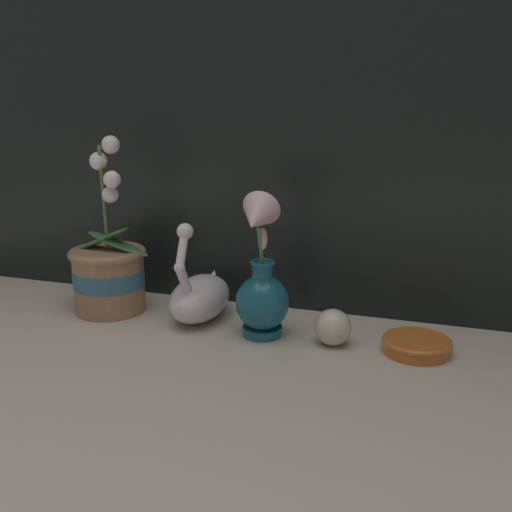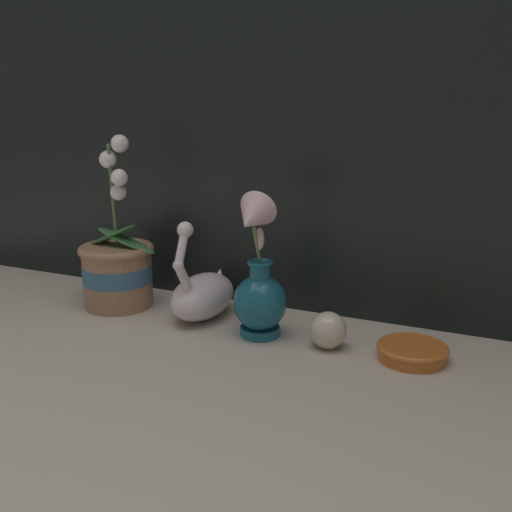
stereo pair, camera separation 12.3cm
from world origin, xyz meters
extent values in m
plane|color=#BCB2A3|center=(0.00, 0.00, 0.00)|extent=(2.80, 2.80, 0.00)
cube|color=black|center=(0.00, 0.27, 0.60)|extent=(2.80, 0.03, 1.20)
cylinder|color=#9E7556|center=(-0.33, 0.12, 0.07)|extent=(0.16, 0.16, 0.14)
cylinder|color=#386689|center=(-0.33, 0.12, 0.08)|extent=(0.16, 0.16, 0.04)
torus|color=#9E7556|center=(-0.33, 0.12, 0.13)|extent=(0.17, 0.17, 0.02)
cylinder|color=#4C6B3D|center=(-0.33, 0.12, 0.26)|extent=(0.01, 0.02, 0.23)
ellipsoid|color=#38703D|center=(-0.31, 0.12, 0.16)|extent=(0.15, 0.06, 0.06)
ellipsoid|color=#38703D|center=(-0.36, 0.12, 0.16)|extent=(0.19, 0.07, 0.09)
sphere|color=white|center=(-0.32, 0.13, 0.37)|extent=(0.04, 0.04, 0.04)
sphere|color=white|center=(-0.34, 0.12, 0.34)|extent=(0.04, 0.04, 0.04)
sphere|color=white|center=(-0.30, 0.10, 0.30)|extent=(0.04, 0.04, 0.04)
sphere|color=white|center=(-0.31, 0.11, 0.27)|extent=(0.04, 0.04, 0.04)
ellipsoid|color=white|center=(-0.12, 0.13, 0.05)|extent=(0.12, 0.20, 0.10)
cone|color=white|center=(-0.12, 0.20, 0.06)|extent=(0.06, 0.08, 0.08)
cylinder|color=white|center=(-0.12, 0.06, 0.11)|extent=(0.02, 0.06, 0.08)
sphere|color=white|center=(-0.12, 0.03, 0.14)|extent=(0.02, 0.02, 0.02)
cylinder|color=white|center=(-0.12, 0.05, 0.18)|extent=(0.02, 0.05, 0.07)
sphere|color=white|center=(-0.12, 0.07, 0.21)|extent=(0.03, 0.03, 0.03)
cylinder|color=#195B75|center=(0.04, 0.09, 0.01)|extent=(0.08, 0.08, 0.02)
ellipsoid|color=#195B75|center=(0.04, 0.09, 0.07)|extent=(0.11, 0.11, 0.11)
cylinder|color=#195B75|center=(0.04, 0.09, 0.14)|extent=(0.04, 0.04, 0.03)
torus|color=#195B75|center=(0.04, 0.09, 0.15)|extent=(0.05, 0.05, 0.01)
cylinder|color=#567A47|center=(0.04, 0.07, 0.19)|extent=(0.01, 0.04, 0.08)
cone|color=beige|center=(0.04, 0.05, 0.25)|extent=(0.08, 0.09, 0.10)
ellipsoid|color=beige|center=(0.04, 0.08, 0.20)|extent=(0.02, 0.02, 0.04)
sphere|color=beige|center=(0.19, 0.08, 0.04)|extent=(0.07, 0.07, 0.07)
cylinder|color=#C66628|center=(0.34, 0.09, 0.01)|extent=(0.12, 0.12, 0.03)
torus|color=#C66628|center=(0.34, 0.09, 0.02)|extent=(0.13, 0.13, 0.01)
camera|label=1|loc=(0.38, -1.00, 0.47)|focal=42.00mm
camera|label=2|loc=(0.50, -0.96, 0.47)|focal=42.00mm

